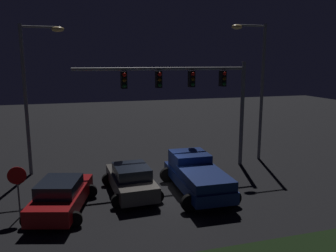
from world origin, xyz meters
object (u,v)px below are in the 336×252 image
Objects in this scene: car_sedan at (61,196)px; street_lamp_right at (257,77)px; car_sedan_far at (131,180)px; pickup_truck at (196,173)px; street_lamp_left at (33,83)px; traffic_signal_gantry at (192,87)px; stop_sign at (17,182)px.

street_lamp_right reaches higher than car_sedan.
car_sedan and car_sedan_far have the same top height.
pickup_truck is 10.40m from street_lamp_left.
street_lamp_left is (-4.63, 4.67, 4.58)m from car_sedan_far.
pickup_truck is at bearing -69.72° from car_sedan.
traffic_signal_gantry is (7.57, 4.13, 4.29)m from car_sedan.
traffic_signal_gantry is at bearing -45.38° from car_sedan.
car_sedan is 9.63m from traffic_signal_gantry.
car_sedan_far is 2.00× the size of stop_sign.
car_sedan is at bearing -158.25° from street_lamp_right.
street_lamp_left is 3.82× the size of stop_sign.
street_lamp_right reaches higher than street_lamp_left.
stop_sign is at bearing 101.69° from car_sedan_far.
stop_sign is at bearing -160.43° from street_lamp_right.
pickup_truck is 0.53× the size of traffic_signal_gantry.
street_lamp_right reaches higher than car_sedan_far.
street_lamp_right is (13.65, -0.90, 0.18)m from street_lamp_left.
pickup_truck is at bearing -142.80° from street_lamp_right.
car_sedan is 2.12× the size of stop_sign.
street_lamp_left is 0.96× the size of street_lamp_right.
car_sedan is at bearing 107.20° from car_sedan_far.
street_lamp_left is at bearing 176.21° from street_lamp_right.
stop_sign is at bearing -93.58° from street_lamp_left.
car_sedan_far is at bearing 79.89° from pickup_truck.
pickup_truck is 0.62× the size of street_lamp_right.
car_sedan_far is 0.50× the size of street_lamp_right.
traffic_signal_gantry is 10.77m from stop_sign.
street_lamp_right is (9.01, 3.76, 4.76)m from car_sedan_far.
car_sedan_far is 5.21m from stop_sign.
traffic_signal_gantry is (4.28, 2.99, 4.29)m from car_sedan_far.
traffic_signal_gantry reaches higher than stop_sign.
street_lamp_right is (12.30, 4.91, 4.76)m from car_sedan.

